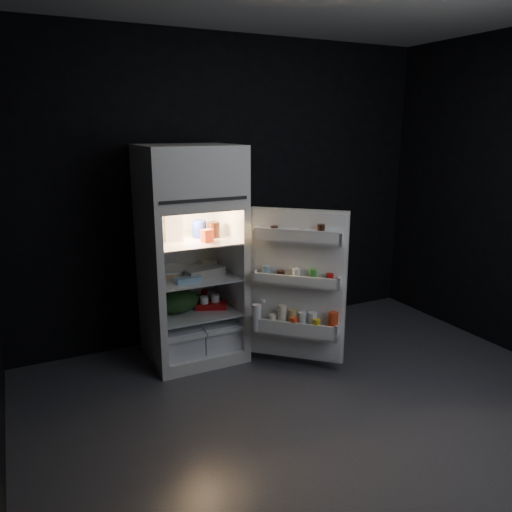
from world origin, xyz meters
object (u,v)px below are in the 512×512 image
fridge_door (297,289)px  milk_jug (173,226)px  egg_carton (205,272)px  refrigerator (190,247)px  yogurt_tray (211,305)px

fridge_door → milk_jug: bearing=141.9°
fridge_door → egg_carton: 0.77m
refrigerator → milk_jug: size_ratio=7.42×
fridge_door → yogurt_tray: (-0.51, 0.55, -0.23)m
milk_jug → egg_carton: 0.46m
fridge_door → egg_carton: bearing=139.2°
milk_jug → egg_carton: size_ratio=0.74×
fridge_door → yogurt_tray: fridge_door is taller
refrigerator → fridge_door: refrigerator is taller
refrigerator → egg_carton: (0.08, -0.14, -0.19)m
egg_carton → milk_jug: bearing=140.3°
fridge_door → milk_jug: (-0.79, 0.62, 0.46)m
egg_carton → yogurt_tray: 0.32m
refrigerator → yogurt_tray: refrigerator is taller
fridge_door → milk_jug: fridge_door is taller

